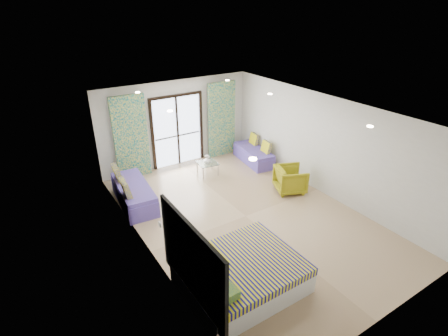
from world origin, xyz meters
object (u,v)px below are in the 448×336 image
daybed_left (133,193)px  daybed_right (254,155)px  coffee_table (207,164)px  bed (240,274)px  armchair (291,178)px

daybed_left → daybed_right: size_ratio=1.15×
daybed_left → coffee_table: 2.54m
bed → armchair: size_ratio=2.66×
daybed_right → armchair: daybed_right is taller
bed → armchair: bearing=34.4°
bed → coffee_table: size_ratio=3.24×
daybed_left → coffee_table: size_ratio=3.08×
daybed_right → daybed_left: bearing=-167.4°
bed → daybed_right: bearing=50.4°
coffee_table → bed: bearing=-112.9°
daybed_left → daybed_right: bearing=10.1°
bed → coffee_table: 4.78m
daybed_left → armchair: bearing=-18.9°
coffee_table → armchair: (1.40, -2.16, 0.06)m
daybed_left → coffee_table: bearing=14.9°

